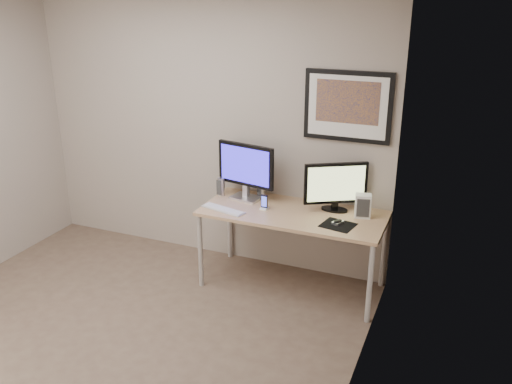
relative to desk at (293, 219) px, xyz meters
The scene contains 13 objects.
floor 1.81m from the desk, 126.53° to the right, with size 3.60×3.60×0.00m, color brown.
room 1.66m from the desk, 137.99° to the right, with size 3.60×3.60×3.60m.
desk is the anchor object (origin of this frame).
framed_art 1.07m from the desk, 43.46° to the left, with size 0.75×0.04×0.60m.
monitor_large 0.63m from the desk, 165.34° to the left, with size 0.57×0.23×0.52m.
monitor_tv 0.47m from the desk, 27.09° to the left, with size 0.50×0.30×0.44m.
speaker_left 0.78m from the desk, behind, with size 0.07×0.07×0.17m, color silver.
speaker_right 0.47m from the desk, 149.11° to the left, with size 0.07×0.07×0.17m, color silver.
phone_dock 0.29m from the desk, behind, with size 0.06×0.06×0.14m, color black.
keyboard 0.62m from the desk, 161.30° to the right, with size 0.42×0.11×0.01m, color silver.
mousepad 0.46m from the desk, 16.72° to the right, with size 0.26×0.23×0.00m, color black.
mouse 0.45m from the desk, 13.79° to the right, with size 0.06×0.10×0.03m, color black.
fan_unit 0.62m from the desk, 11.49° to the left, with size 0.13×0.10×0.20m, color white.
Camera 1 is at (2.36, -2.79, 2.55)m, focal length 38.00 mm.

